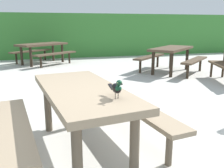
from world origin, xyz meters
TOP-DOWN VIEW (x-y plane):
  - ground_plane at (0.00, 0.00)m, footprint 60.00×60.00m
  - hedge_wall at (0.00, 9.07)m, footprint 28.00×1.65m
  - picnic_table_foreground at (-0.09, 0.18)m, footprint 1.91×1.93m
  - bird_grackle at (0.16, -0.31)m, footprint 0.09×0.29m
  - picnic_table_mid_right at (3.20, 4.19)m, footprint 2.39×2.39m
  - picnic_table_far_centre at (-0.49, 6.93)m, footprint 2.38×2.38m

SIDE VIEW (x-z plane):
  - ground_plane at x=0.00m, z-range 0.00..0.00m
  - picnic_table_foreground at x=-0.09m, z-range 0.19..0.93m
  - picnic_table_mid_right at x=3.20m, z-range 0.19..0.93m
  - picnic_table_far_centre at x=-0.49m, z-range 0.19..0.93m
  - bird_grackle at x=0.16m, z-range 0.75..0.94m
  - hedge_wall at x=0.00m, z-range 0.00..1.87m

